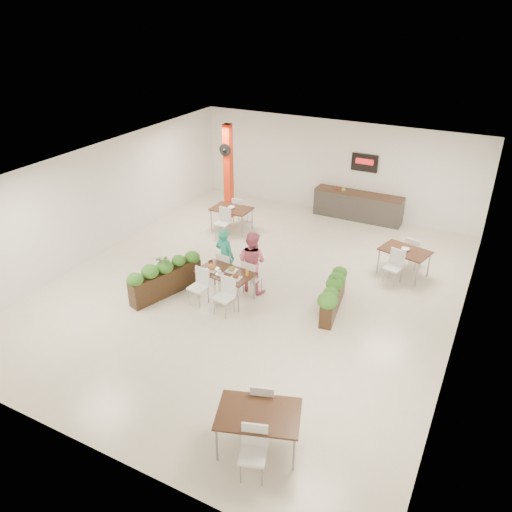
{
  "coord_description": "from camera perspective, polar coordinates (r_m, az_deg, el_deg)",
  "views": [
    {
      "loc": [
        5.23,
        -10.05,
        6.8
      ],
      "look_at": [
        0.18,
        -0.32,
        1.1
      ],
      "focal_mm": 35.0,
      "sensor_mm": 36.0,
      "label": 1
    }
  ],
  "objects": [
    {
      "name": "ground",
      "position": [
        13.21,
        -0.05,
        -3.5
      ],
      "size": [
        12.0,
        12.0,
        0.0
      ],
      "primitive_type": "plane",
      "color": "beige",
      "rests_on": "ground"
    },
    {
      "name": "side_table_c",
      "position": [
        8.63,
        0.3,
        -18.03
      ],
      "size": [
        1.6,
        1.67,
        0.92
      ],
      "rotation": [
        0.0,
        0.0,
        0.33
      ],
      "color": "black",
      "rests_on": "ground"
    },
    {
      "name": "side_table_b",
      "position": [
        14.05,
        16.63,
        0.22
      ],
      "size": [
        1.42,
        1.67,
        0.92
      ],
      "rotation": [
        0.0,
        0.0,
        -0.25
      ],
      "color": "black",
      "rests_on": "ground"
    },
    {
      "name": "room_shell",
      "position": [
        12.3,
        -0.06,
        4.54
      ],
      "size": [
        10.1,
        12.1,
        3.22
      ],
      "color": "white",
      "rests_on": "ground"
    },
    {
      "name": "red_column",
      "position": [
        16.91,
        -3.19,
        9.68
      ],
      "size": [
        0.4,
        0.41,
        3.2
      ],
      "color": "red",
      "rests_on": "ground"
    },
    {
      "name": "diner_man",
      "position": [
        13.04,
        -3.58,
        -0.05
      ],
      "size": [
        0.61,
        0.44,
        1.57
      ],
      "primitive_type": "imported",
      "rotation": [
        0.0,
        0.0,
        3.02
      ],
      "color": "teal",
      "rests_on": "ground"
    },
    {
      "name": "service_counter",
      "position": [
        17.44,
        11.56,
        5.7
      ],
      "size": [
        3.0,
        0.64,
        2.2
      ],
      "color": "#322F2C",
      "rests_on": "ground"
    },
    {
      "name": "planter_right",
      "position": [
        12.16,
        8.85,
        -4.14
      ],
      "size": [
        0.61,
        1.85,
        0.97
      ],
      "rotation": [
        0.0,
        0.0,
        1.72
      ],
      "color": "black",
      "rests_on": "ground"
    },
    {
      "name": "side_table_a",
      "position": [
        16.21,
        -2.81,
        5.09
      ],
      "size": [
        1.26,
        1.62,
        0.92
      ],
      "rotation": [
        0.0,
        0.0,
        0.01
      ],
      "color": "black",
      "rests_on": "ground"
    },
    {
      "name": "planter_left",
      "position": [
        12.85,
        -10.31,
        -2.21
      ],
      "size": [
        0.94,
        2.05,
        1.12
      ],
      "rotation": [
        0.0,
        0.0,
        1.26
      ],
      "color": "black",
      "rests_on": "ground"
    },
    {
      "name": "diner_woman",
      "position": [
        12.67,
        -0.47,
        -0.65
      ],
      "size": [
        0.87,
        0.71,
        1.65
      ],
      "primitive_type": "imported",
      "rotation": [
        0.0,
        0.0,
        3.02
      ],
      "color": "#DC6181",
      "rests_on": "ground"
    },
    {
      "name": "main_table",
      "position": [
        12.44,
        -3.55,
        -2.27
      ],
      "size": [
        1.48,
        1.75,
        0.92
      ],
      "rotation": [
        0.0,
        0.0,
        -0.12
      ],
      "color": "black",
      "rests_on": "ground"
    }
  ]
}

